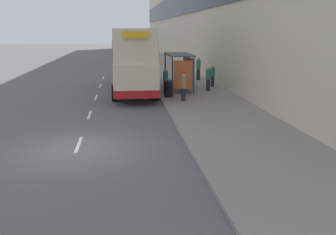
% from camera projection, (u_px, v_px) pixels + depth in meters
% --- Properties ---
extents(ground_plane, '(220.00, 220.00, 0.00)m').
position_uv_depth(ground_plane, '(77.00, 149.00, 13.52)').
color(ground_plane, '#5B595B').
extents(pavement, '(5.00, 93.00, 0.14)m').
position_uv_depth(pavement, '(157.00, 61.00, 51.48)').
color(pavement, gray).
rests_on(pavement, ground_plane).
extents(lane_mark_0, '(0.12, 2.00, 0.01)m').
position_uv_depth(lane_mark_0, '(79.00, 144.00, 14.10)').
color(lane_mark_0, silver).
rests_on(lane_mark_0, ground_plane).
extents(lane_mark_1, '(0.12, 2.00, 0.01)m').
position_uv_depth(lane_mark_1, '(90.00, 115.00, 19.02)').
color(lane_mark_1, silver).
rests_on(lane_mark_1, ground_plane).
extents(lane_mark_2, '(0.12, 2.00, 0.01)m').
position_uv_depth(lane_mark_2, '(96.00, 97.00, 23.95)').
color(lane_mark_2, silver).
rests_on(lane_mark_2, ground_plane).
extents(lane_mark_3, '(0.12, 2.00, 0.01)m').
position_uv_depth(lane_mark_3, '(100.00, 86.00, 28.88)').
color(lane_mark_3, silver).
rests_on(lane_mark_3, ground_plane).
extents(lane_mark_4, '(0.12, 2.00, 0.01)m').
position_uv_depth(lane_mark_4, '(103.00, 78.00, 33.81)').
color(lane_mark_4, silver).
rests_on(lane_mark_4, ground_plane).
extents(bus_shelter, '(1.60, 4.20, 2.48)m').
position_uv_depth(bus_shelter, '(182.00, 65.00, 25.53)').
color(bus_shelter, '#4C4C51').
rests_on(bus_shelter, ground_plane).
extents(double_decker_bus_near, '(2.85, 11.11, 4.30)m').
position_uv_depth(double_decker_bus_near, '(133.00, 59.00, 25.65)').
color(double_decker_bus_near, beige).
rests_on(double_decker_bus_near, ground_plane).
extents(car_0, '(2.03, 4.25, 1.85)m').
position_uv_depth(car_0, '(130.00, 59.00, 43.41)').
color(car_0, maroon).
rests_on(car_0, ground_plane).
extents(car_1, '(1.93, 4.52, 1.76)m').
position_uv_depth(car_1, '(123.00, 46.00, 79.91)').
color(car_1, '#4C5156').
rests_on(car_1, ground_plane).
extents(car_2, '(1.93, 4.29, 1.68)m').
position_uv_depth(car_2, '(129.00, 53.00, 56.90)').
color(car_2, silver).
rests_on(car_2, ground_plane).
extents(pedestrian_at_shelter, '(0.37, 0.37, 1.85)m').
position_uv_depth(pedestrian_at_shelter, '(198.00, 69.00, 31.07)').
color(pedestrian_at_shelter, '#23232D').
rests_on(pedestrian_at_shelter, ground_plane).
extents(pedestrian_1, '(0.32, 0.32, 1.59)m').
position_uv_depth(pedestrian_1, '(213.00, 76.00, 27.43)').
color(pedestrian_1, '#23232D').
rests_on(pedestrian_1, ground_plane).
extents(pedestrian_2, '(0.31, 0.31, 1.57)m').
position_uv_depth(pedestrian_2, '(183.00, 87.00, 21.86)').
color(pedestrian_2, '#23232D').
rests_on(pedestrian_2, ground_plane).
extents(pedestrian_3, '(0.33, 0.33, 1.66)m').
position_uv_depth(pedestrian_3, '(208.00, 78.00, 25.55)').
color(pedestrian_3, '#23232D').
rests_on(pedestrian_3, ground_plane).
extents(pedestrian_4, '(0.33, 0.33, 1.68)m').
position_uv_depth(pedestrian_4, '(166.00, 81.00, 24.20)').
color(pedestrian_4, '#23232D').
rests_on(pedestrian_4, ground_plane).
extents(litter_bin, '(0.55, 0.55, 1.05)m').
position_uv_depth(litter_bin, '(169.00, 88.00, 23.23)').
color(litter_bin, black).
rests_on(litter_bin, ground_plane).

